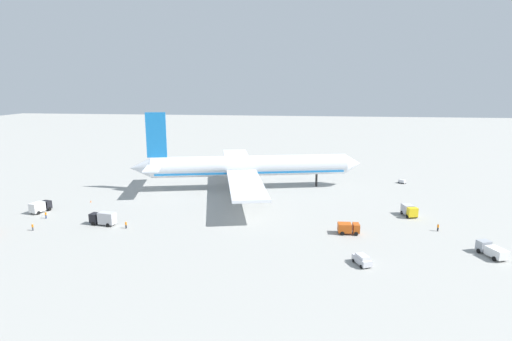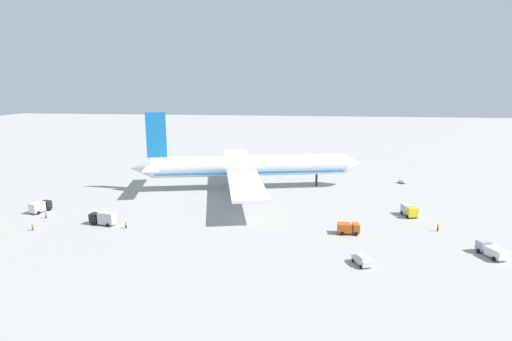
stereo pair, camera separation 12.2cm
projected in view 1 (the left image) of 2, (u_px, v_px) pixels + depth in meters
ground_plane at (250, 188)px, 130.37m from camera, size 600.00×600.00×0.00m
airliner at (246, 166)px, 128.81m from camera, size 71.99×73.95×24.08m
service_truck_0 at (40, 207)px, 105.46m from camera, size 3.53×5.74×2.79m
service_truck_1 at (104, 218)px, 95.87m from camera, size 6.40×3.03×3.15m
service_truck_2 at (492, 250)px, 78.50m from camera, size 4.36×6.41×2.42m
service_truck_3 at (409, 210)px, 102.44m from camera, size 3.49×5.22×2.70m
service_truck_5 at (348, 228)px, 90.36m from camera, size 4.73×2.93×2.37m
service_van at (362, 259)px, 74.90m from camera, size 3.39×4.55×1.97m
baggage_cart_0 at (402, 181)px, 136.31m from camera, size 2.75×2.61×1.26m
ground_worker_0 at (33, 227)px, 92.43m from camera, size 0.54×0.54×1.64m
ground_worker_1 at (438, 227)px, 92.01m from camera, size 0.45×0.45×1.76m
ground_worker_2 at (126, 225)px, 93.83m from camera, size 0.55×0.55×1.67m
ground_worker_3 at (46, 215)px, 100.68m from camera, size 0.57×0.57×1.77m
traffic_cone_0 at (91, 201)px, 114.61m from camera, size 0.36×0.36×0.55m
traffic_cone_1 at (186, 163)px, 169.32m from camera, size 0.36×0.36×0.55m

